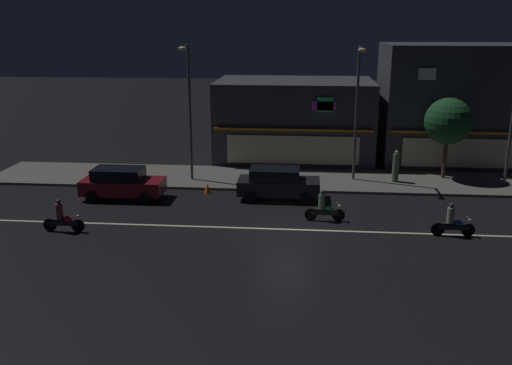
% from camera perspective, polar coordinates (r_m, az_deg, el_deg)
% --- Properties ---
extents(ground_plane, '(140.00, 140.00, 0.00)m').
position_cam_1_polar(ground_plane, '(25.30, 3.09, -4.84)').
color(ground_plane, black).
extents(lane_divider_stripe, '(34.21, 0.16, 0.01)m').
position_cam_1_polar(lane_divider_stripe, '(25.30, 3.09, -4.82)').
color(lane_divider_stripe, beige).
rests_on(lane_divider_stripe, ground).
extents(sidewalk_far, '(36.01, 4.92, 0.14)m').
position_cam_1_polar(sidewalk_far, '(33.11, 3.63, 0.35)').
color(sidewalk_far, '#5B5954').
rests_on(sidewalk_far, ground).
extents(storefront_left_block, '(10.42, 6.95, 5.33)m').
position_cam_1_polar(storefront_left_block, '(38.26, 3.95, 6.46)').
color(storefront_left_block, '#383A3F').
rests_on(storefront_left_block, ground).
extents(storefront_center_block, '(10.02, 6.66, 7.73)m').
position_cam_1_polar(storefront_center_block, '(39.24, 20.09, 7.55)').
color(storefront_center_block, '#383A3F').
rests_on(storefront_center_block, ground).
extents(streetlamp_west, '(0.44, 1.64, 7.76)m').
position_cam_1_polar(streetlamp_west, '(31.92, -6.90, 8.13)').
color(streetlamp_west, '#47494C').
rests_on(streetlamp_west, sidewalk_far).
extents(streetlamp_mid, '(0.44, 1.64, 7.68)m').
position_cam_1_polar(streetlamp_mid, '(32.19, 10.35, 7.97)').
color(streetlamp_mid, '#47494C').
rests_on(streetlamp_mid, sidewalk_far).
extents(pedestrian_on_sidewalk, '(0.37, 0.37, 1.84)m').
position_cam_1_polar(pedestrian_on_sidewalk, '(33.10, 14.14, 1.54)').
color(pedestrian_on_sidewalk, '#4C664C').
rests_on(pedestrian_on_sidewalk, sidewalk_far).
extents(street_tree, '(2.72, 2.72, 4.74)m').
position_cam_1_polar(street_tree, '(34.29, 19.12, 5.94)').
color(street_tree, '#473323').
rests_on(street_tree, sidewalk_far).
extents(parked_car_near_kerb, '(4.30, 1.98, 1.67)m').
position_cam_1_polar(parked_car_near_kerb, '(29.36, 2.24, -0.06)').
color(parked_car_near_kerb, black).
rests_on(parked_car_near_kerb, ground).
extents(parked_car_trailing, '(4.30, 1.98, 1.67)m').
position_cam_1_polar(parked_car_trailing, '(30.23, -13.61, -0.04)').
color(parked_car_trailing, maroon).
rests_on(parked_car_trailing, ground).
extents(motorcycle_lead, '(1.90, 0.60, 1.52)m').
position_cam_1_polar(motorcycle_lead, '(26.27, -19.28, -3.48)').
color(motorcycle_lead, black).
rests_on(motorcycle_lead, ground).
extents(motorcycle_following, '(1.90, 0.60, 1.52)m').
position_cam_1_polar(motorcycle_following, '(26.34, 6.97, -2.61)').
color(motorcycle_following, black).
rests_on(motorcycle_following, ground).
extents(motorcycle_opposite_lane, '(1.90, 0.60, 1.52)m').
position_cam_1_polar(motorcycle_opposite_lane, '(25.78, 19.50, -3.87)').
color(motorcycle_opposite_lane, black).
rests_on(motorcycle_opposite_lane, ground).
extents(traffic_cone, '(0.36, 0.36, 0.55)m').
position_cam_1_polar(traffic_cone, '(30.63, -5.01, -0.58)').
color(traffic_cone, orange).
rests_on(traffic_cone, ground).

